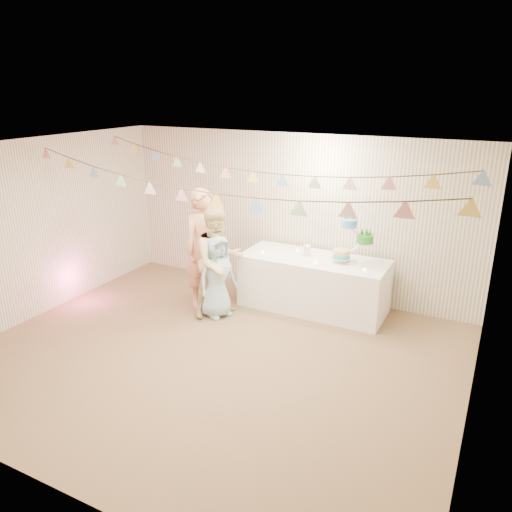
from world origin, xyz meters
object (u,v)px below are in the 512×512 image
at_px(table, 313,283).
at_px(person_adult_b, 219,262).
at_px(cake_stand, 352,245).
at_px(person_adult_a, 205,249).
at_px(person_child, 217,276).

height_order(table, person_adult_b, person_adult_b).
height_order(cake_stand, person_adult_a, person_adult_a).
bearing_deg(person_child, person_adult_a, 77.57).
relative_size(person_adult_b, person_child, 1.31).
bearing_deg(person_adult_a, person_adult_b, -88.54).
relative_size(table, person_adult_b, 1.32).
bearing_deg(cake_stand, table, -174.81).
bearing_deg(person_adult_b, person_child, -144.08).
bearing_deg(person_adult_b, table, -24.39).
bearing_deg(cake_stand, person_child, -151.40).
relative_size(cake_stand, person_adult_b, 0.41).
bearing_deg(table, person_adult_a, -157.33).
distance_m(cake_stand, person_adult_b, 1.96).
xyz_separation_m(cake_stand, person_adult_a, (-2.08, -0.69, -0.16)).
relative_size(table, person_child, 1.73).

